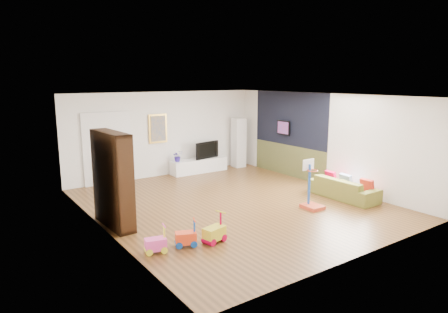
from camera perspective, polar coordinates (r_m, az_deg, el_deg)
floor at (r=10.15m, az=1.30°, el=-6.74°), size 6.50×7.50×0.00m
ceiling at (r=9.67m, az=1.37°, el=8.67°), size 6.50×7.50×0.00m
wall_back at (r=13.00m, az=-8.48°, el=3.19°), size 6.50×0.00×2.70m
wall_front at (r=7.22m, az=19.23°, el=-3.64°), size 6.50×0.00×2.70m
wall_left at (r=8.36m, az=-16.96°, el=-1.53°), size 0.00×7.50×2.70m
wall_right at (r=12.01m, az=13.97°, el=2.34°), size 0.00×7.50×2.70m
navy_accent at (r=12.89m, az=9.34°, el=5.34°), size 0.01×3.20×1.70m
olive_wainscot at (r=13.09m, az=9.16°, el=-0.55°), size 0.01×3.20×1.00m
doorway at (r=12.30m, az=-16.30°, el=1.00°), size 1.45×0.06×2.10m
painting_back at (r=12.83m, az=-9.43°, el=3.96°), size 0.62×0.06×0.92m
artwork_right at (r=13.02m, az=8.48°, el=4.09°), size 0.04×0.56×0.46m
media_console at (r=13.45m, az=-3.61°, el=-1.29°), size 1.97×0.51×0.46m
tall_cabinet at (r=14.17m, az=2.09°, el=2.00°), size 0.43×0.43×1.75m
bookshelf at (r=8.72m, az=-15.63°, el=-3.20°), size 0.43×1.41×2.03m
sofa at (r=11.00m, az=16.68°, el=-4.33°), size 0.74×1.87×0.55m
basketball_hoop at (r=9.84m, az=12.64°, el=-3.95°), size 0.42×0.51×1.20m
ride_on_yellow at (r=7.77m, az=-1.42°, el=-10.19°), size 0.49×0.36×0.58m
ride_on_orange at (r=7.64m, az=-5.50°, el=-10.85°), size 0.45×0.37×0.52m
ride_on_pink at (r=7.45m, az=-9.77°, el=-11.60°), size 0.42×0.32×0.51m
child at (r=12.05m, az=-15.13°, el=-2.02°), size 0.37×0.28×0.91m
tv at (r=13.48m, az=-2.70°, el=0.98°), size 1.00×0.32×0.57m
vase_plant at (r=13.00m, az=-6.64°, el=0.07°), size 0.33×0.29×0.36m
pillow_left at (r=10.78m, az=19.76°, el=-3.96°), size 0.11×0.35×0.35m
pillow_center at (r=11.09m, az=17.05°, el=-3.38°), size 0.15×0.39×0.38m
pillow_right at (r=11.41m, az=15.02°, el=-2.87°), size 0.14×0.35×0.35m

